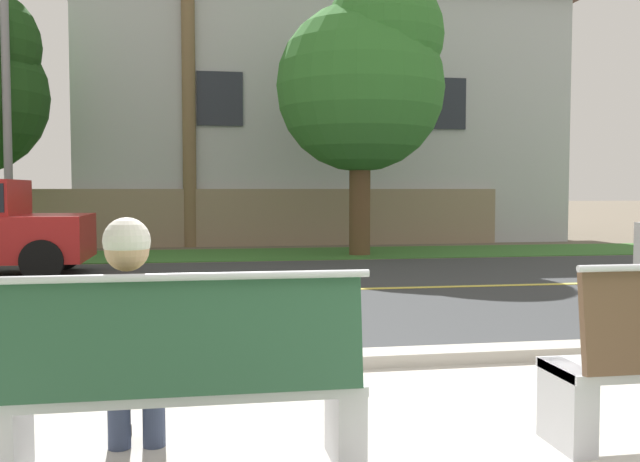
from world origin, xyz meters
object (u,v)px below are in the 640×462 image
object	(u,v)px
bench_left	(182,386)
streetlamp	(9,66)
seated_person_olive	(130,334)
shade_tree_left	(366,75)

from	to	relation	value
bench_left	streetlamp	xyz separation A→B (m)	(-3.57, 11.44, 3.35)
seated_person_olive	streetlamp	world-z (taller)	streetlamp
bench_left	seated_person_olive	bearing A→B (deg)	146.21
bench_left	shade_tree_left	distance (m)	12.09
bench_left	seated_person_olive	size ratio (longest dim) A/B	1.39
streetlamp	bench_left	bearing A→B (deg)	-72.68
shade_tree_left	seated_person_olive	bearing A→B (deg)	-109.12
bench_left	seated_person_olive	xyz separation A→B (m)	(-0.25, 0.17, 0.22)
streetlamp	shade_tree_left	world-z (taller)	streetlamp
bench_left	seated_person_olive	distance (m)	0.38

